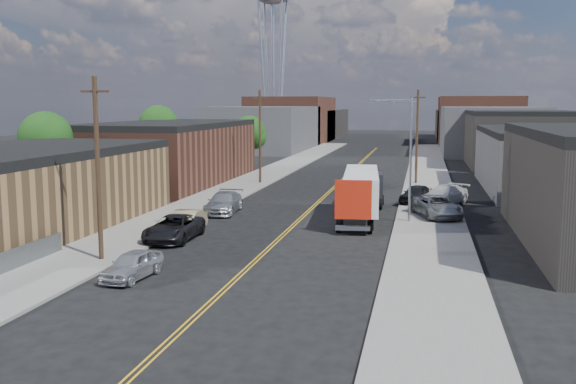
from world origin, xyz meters
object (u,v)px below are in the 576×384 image
at_px(car_ahead_truck, 365,180).
at_px(car_right_lot_a, 437,206).
at_px(semi_truck, 363,190).
at_px(car_left_a, 132,265).
at_px(car_left_d, 224,203).
at_px(car_left_c, 174,228).
at_px(car_right_lot_b, 444,195).
at_px(car_right_lot_c, 416,194).
at_px(car_left_b, 185,223).

bearing_deg(car_ahead_truck, car_right_lot_a, -72.00).
relative_size(semi_truck, car_ahead_truck, 2.77).
distance_m(car_left_a, car_left_d, 19.31).
xyz_separation_m(semi_truck, car_left_c, (-10.90, -10.63, -1.30)).
xyz_separation_m(car_left_a, car_right_lot_b, (15.71, 26.44, 0.25)).
relative_size(car_left_d, car_right_lot_b, 1.02).
distance_m(car_left_d, car_ahead_truck, 20.29).
bearing_deg(car_right_lot_a, car_right_lot_b, 65.57).
distance_m(car_right_lot_b, car_ahead_truck, 13.19).
bearing_deg(car_right_lot_c, car_left_d, -133.42).
distance_m(semi_truck, car_left_d, 10.98).
bearing_deg(car_ahead_truck, car_right_lot_c, -66.89).
bearing_deg(car_ahead_truck, semi_truck, -89.49).
relative_size(car_left_a, car_right_lot_c, 0.91).
distance_m(semi_truck, car_ahead_truck, 17.82).
relative_size(car_right_lot_b, car_right_lot_c, 1.23).
bearing_deg(car_left_c, car_left_b, 89.31).
height_order(car_left_b, car_right_lot_b, car_right_lot_b).
distance_m(car_left_a, car_left_b, 10.95).
relative_size(car_left_b, car_right_lot_a, 0.82).
relative_size(semi_truck, car_right_lot_a, 2.48).
distance_m(car_left_b, car_ahead_truck, 28.00).
height_order(car_left_b, car_left_c, car_left_c).
xyz_separation_m(semi_truck, car_right_lot_c, (3.89, 7.37, -1.17)).
height_order(car_left_a, car_left_d, car_left_d).
distance_m(car_left_c, car_left_d, 10.40).
distance_m(car_left_b, car_right_lot_c, 21.79).
bearing_deg(car_left_c, car_right_lot_b, 45.10).
relative_size(car_left_d, car_right_lot_a, 0.98).
xyz_separation_m(car_left_b, car_ahead_truck, (9.47, 26.34, -0.06)).
relative_size(car_left_a, car_ahead_truck, 0.80).
distance_m(car_left_c, car_ahead_truck, 29.89).
bearing_deg(car_left_b, car_left_a, -83.93).
height_order(car_left_a, car_left_b, car_left_b).
xyz_separation_m(car_right_lot_b, car_right_lot_c, (-2.32, 0.41, -0.04)).
height_order(car_right_lot_b, car_ahead_truck, car_right_lot_b).
distance_m(car_right_lot_c, car_ahead_truck, 11.63).
distance_m(car_left_a, car_ahead_truck, 38.07).
bearing_deg(car_left_b, car_right_lot_b, 41.06).
height_order(car_left_b, car_right_lot_a, car_right_lot_a).
bearing_deg(car_ahead_truck, car_left_c, -112.57).
height_order(car_left_b, car_right_lot_c, car_right_lot_c).
height_order(car_left_a, car_right_lot_a, car_right_lot_a).
height_order(car_right_lot_a, car_right_lot_b, car_right_lot_b).
relative_size(car_right_lot_b, car_ahead_truck, 1.07).
relative_size(car_left_c, car_left_d, 1.00).
bearing_deg(car_left_a, car_left_d, 100.67).
distance_m(car_left_c, car_right_lot_a, 19.90).
distance_m(car_right_lot_a, car_right_lot_b, 6.35).
relative_size(car_left_b, car_right_lot_c, 1.04).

